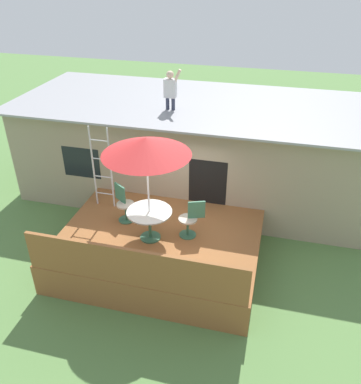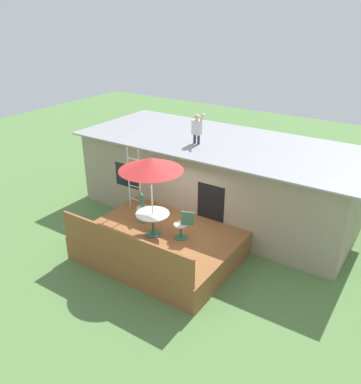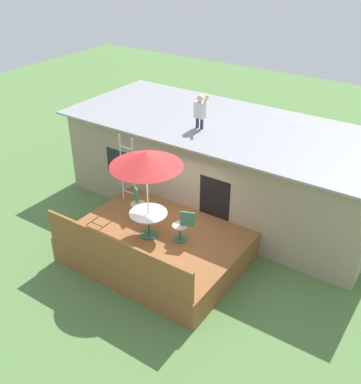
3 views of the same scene
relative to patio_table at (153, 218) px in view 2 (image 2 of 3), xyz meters
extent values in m
plane|color=#567F42|center=(0.17, 0.25, -1.39)|extent=(40.00, 40.00, 0.00)
cube|color=gray|center=(0.17, 3.85, 0.02)|extent=(10.00, 4.00, 2.80)
cube|color=#99999E|center=(0.17, 3.85, 1.45)|extent=(10.50, 4.50, 0.06)
cube|color=black|center=(-2.60, 1.86, 0.16)|extent=(1.10, 0.03, 0.90)
cube|color=black|center=(0.98, 1.86, -0.34)|extent=(1.00, 0.03, 2.00)
cube|color=brown|center=(0.17, 0.25, -0.99)|extent=(4.69, 3.75, 0.80)
cube|color=brown|center=(0.17, -1.57, -0.14)|extent=(4.59, 0.08, 0.90)
cylinder|color=#33664C|center=(0.00, 0.00, -0.57)|extent=(0.48, 0.48, 0.03)
cylinder|color=#33664C|center=(0.00, 0.00, -0.22)|extent=(0.07, 0.07, 0.71)
cylinder|color=#999E93|center=(0.00, 0.00, 0.14)|extent=(1.04, 1.04, 0.03)
cylinder|color=silver|center=(0.00, 0.00, 0.61)|extent=(0.04, 0.04, 2.40)
cone|color=red|center=(0.00, 0.00, 1.76)|extent=(1.90, 1.90, 0.38)
cylinder|color=silver|center=(-1.83, 1.07, 0.51)|extent=(0.04, 0.04, 2.20)
cylinder|color=silver|center=(-1.35, 1.07, 0.51)|extent=(0.04, 0.04, 2.20)
cylinder|color=silver|center=(-1.59, 1.07, -0.24)|extent=(0.48, 0.03, 0.03)
cylinder|color=silver|center=(-1.59, 1.07, 0.26)|extent=(0.48, 0.03, 0.03)
cylinder|color=silver|center=(-1.59, 1.07, 0.76)|extent=(0.48, 0.03, 0.03)
cylinder|color=silver|center=(-1.59, 1.07, 1.26)|extent=(0.48, 0.03, 0.03)
cylinder|color=#33384C|center=(-0.43, 3.10, 1.65)|extent=(0.10, 0.10, 0.34)
cylinder|color=#33384C|center=(-0.27, 3.10, 1.65)|extent=(0.10, 0.10, 0.34)
cube|color=silver|center=(-0.35, 3.10, 2.07)|extent=(0.32, 0.20, 0.50)
sphere|color=beige|center=(-0.35, 3.10, 2.43)|extent=(0.20, 0.20, 0.20)
cylinder|color=beige|center=(-0.17, 3.10, 2.37)|extent=(0.26, 0.08, 0.44)
cylinder|color=#33664C|center=(-0.81, 0.55, -0.58)|extent=(0.40, 0.40, 0.02)
cylinder|color=#33664C|center=(-0.81, 0.55, -0.36)|extent=(0.06, 0.06, 0.44)
cylinder|color=#A59E8C|center=(-0.81, 0.55, -0.13)|extent=(0.44, 0.44, 0.04)
cube|color=#33664C|center=(-0.97, 0.66, 0.11)|extent=(0.35, 0.26, 0.44)
cylinder|color=#33664C|center=(0.82, 0.32, -0.58)|extent=(0.40, 0.40, 0.02)
cylinder|color=#33664C|center=(0.82, 0.32, -0.36)|extent=(0.06, 0.06, 0.44)
cylinder|color=#A59E8C|center=(0.82, 0.32, -0.13)|extent=(0.44, 0.44, 0.04)
cube|color=#33664C|center=(1.01, 0.39, 0.11)|extent=(0.39, 0.18, 0.44)
camera|label=1|loc=(2.58, -7.16, 5.18)|focal=37.64mm
camera|label=2|loc=(6.57, -8.38, 5.82)|focal=36.99mm
camera|label=3|loc=(6.55, -8.08, 6.81)|focal=42.80mm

